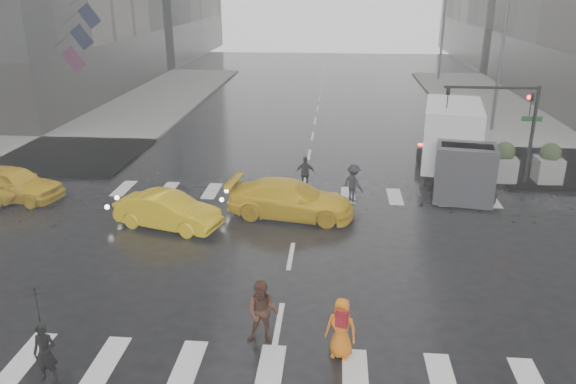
# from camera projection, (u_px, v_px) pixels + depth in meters

# --- Properties ---
(ground) EXTENTS (120.00, 120.00, 0.00)m
(ground) POSITION_uv_depth(u_px,v_px,m) (291.00, 256.00, 18.83)
(ground) COLOR black
(ground) RESTS_ON ground
(sidewalk_nw) EXTENTS (35.00, 35.00, 0.15)m
(sidewalk_nw) POSITION_uv_depth(u_px,v_px,m) (16.00, 123.00, 36.74)
(sidewalk_nw) COLOR slate
(sidewalk_nw) RESTS_ON ground
(road_markings) EXTENTS (18.00, 48.00, 0.01)m
(road_markings) POSITION_uv_depth(u_px,v_px,m) (291.00, 256.00, 18.83)
(road_markings) COLOR silver
(road_markings) RESTS_ON ground
(traffic_signal_pole) EXTENTS (4.45, 0.42, 4.50)m
(traffic_signal_pole) POSITION_uv_depth(u_px,v_px,m) (511.00, 115.00, 24.47)
(traffic_signal_pole) COLOR black
(traffic_signal_pole) RESTS_ON ground
(street_lamp_near) EXTENTS (2.15, 0.22, 9.00)m
(street_lamp_near) POSITION_uv_depth(u_px,v_px,m) (499.00, 50.00, 33.05)
(street_lamp_near) COLOR #59595B
(street_lamp_near) RESTS_ON ground
(street_lamp_far) EXTENTS (2.15, 0.22, 9.00)m
(street_lamp_far) POSITION_uv_depth(u_px,v_px,m) (442.00, 26.00, 51.74)
(street_lamp_far) COLOR #59595B
(street_lamp_far) RESTS_ON ground
(planter_west) EXTENTS (1.10, 1.10, 1.80)m
(planter_west) POSITION_uv_depth(u_px,v_px,m) (458.00, 161.00, 25.59)
(planter_west) COLOR slate
(planter_west) RESTS_ON ground
(planter_mid) EXTENTS (1.10, 1.10, 1.80)m
(planter_mid) POSITION_uv_depth(u_px,v_px,m) (503.00, 163.00, 25.42)
(planter_mid) COLOR slate
(planter_mid) RESTS_ON ground
(planter_east) EXTENTS (1.10, 1.10, 1.80)m
(planter_east) POSITION_uv_depth(u_px,v_px,m) (549.00, 164.00, 25.26)
(planter_east) COLOR slate
(planter_east) RESTS_ON ground
(flag_cluster) EXTENTS (2.87, 3.06, 4.69)m
(flag_cluster) POSITION_uv_depth(u_px,v_px,m) (77.00, 34.00, 35.38)
(flag_cluster) COLOR #59595B
(flag_cluster) RESTS_ON ground
(pedestrian_black) EXTENTS (0.99, 1.01, 2.43)m
(pedestrian_black) POSITION_uv_depth(u_px,v_px,m) (39.00, 317.00, 12.36)
(pedestrian_black) COLOR black
(pedestrian_black) RESTS_ON ground
(pedestrian_brown) EXTENTS (0.85, 0.67, 1.72)m
(pedestrian_brown) POSITION_uv_depth(u_px,v_px,m) (263.00, 312.00, 14.04)
(pedestrian_brown) COLOR #4B281A
(pedestrian_brown) RESTS_ON ground
(pedestrian_orange) EXTENTS (0.88, 0.70, 1.57)m
(pedestrian_orange) POSITION_uv_depth(u_px,v_px,m) (341.00, 328.00, 13.52)
(pedestrian_orange) COLOR orange
(pedestrian_orange) RESTS_ON ground
(pedestrian_far_a) EXTENTS (0.91, 0.57, 1.52)m
(pedestrian_far_a) POSITION_uv_depth(u_px,v_px,m) (305.00, 173.00, 24.68)
(pedestrian_far_a) COLOR black
(pedestrian_far_a) RESTS_ON ground
(pedestrian_far_b) EXTENTS (1.13, 1.14, 1.60)m
(pedestrian_far_b) POSITION_uv_depth(u_px,v_px,m) (353.00, 183.00, 23.34)
(pedestrian_far_b) COLOR black
(pedestrian_far_b) RESTS_ON ground
(taxi_front) EXTENTS (4.46, 2.48, 1.44)m
(taxi_front) POSITION_uv_depth(u_px,v_px,m) (13.00, 183.00, 23.56)
(taxi_front) COLOR yellow
(taxi_front) RESTS_ON ground
(taxi_mid) EXTENTS (4.21, 2.43, 1.31)m
(taxi_mid) POSITION_uv_depth(u_px,v_px,m) (168.00, 211.00, 20.86)
(taxi_mid) COLOR yellow
(taxi_mid) RESTS_ON ground
(taxi_rear) EXTENTS (4.58, 2.57, 1.43)m
(taxi_rear) POSITION_uv_depth(u_px,v_px,m) (291.00, 199.00, 21.85)
(taxi_rear) COLOR yellow
(taxi_rear) RESTS_ON ground
(box_truck) EXTENTS (2.46, 6.55, 3.48)m
(box_truck) POSITION_uv_depth(u_px,v_px,m) (455.00, 144.00, 25.08)
(box_truck) COLOR silver
(box_truck) RESTS_ON ground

